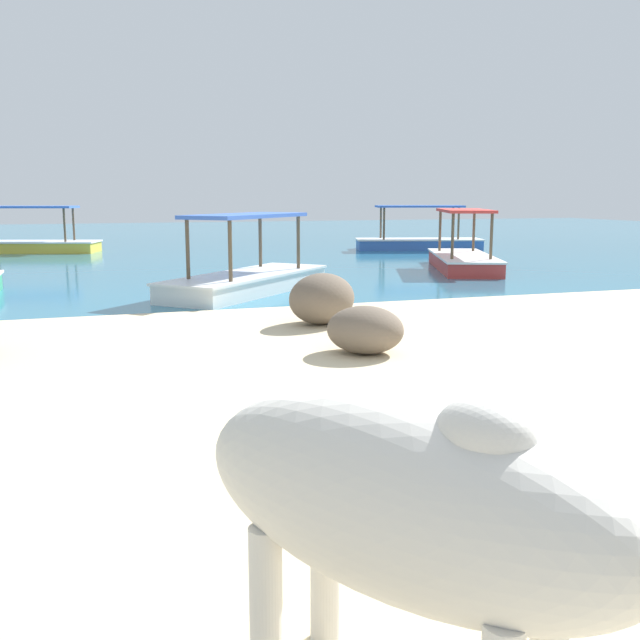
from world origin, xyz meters
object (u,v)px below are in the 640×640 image
(boat_red, at_px, (463,257))
(boat_blue, at_px, (419,240))
(cow, at_px, (416,506))
(boat_white, at_px, (247,276))
(boat_yellow, at_px, (31,243))

(boat_red, xyz_separation_m, boat_blue, (1.60, 5.51, 0.00))
(boat_red, bearing_deg, boat_blue, 4.57)
(cow, bearing_deg, boat_red, 117.89)
(boat_white, distance_m, boat_yellow, 10.86)
(boat_yellow, distance_m, boat_blue, 11.04)
(boat_yellow, height_order, boat_red, same)
(boat_white, bearing_deg, boat_yellow, 65.43)
(boat_white, bearing_deg, cow, -145.38)
(cow, relative_size, boat_red, 0.46)
(boat_white, bearing_deg, boat_red, -22.83)
(boat_yellow, xyz_separation_m, boat_blue, (10.78, -2.39, 0.00))
(boat_white, height_order, boat_blue, same)
(boat_red, bearing_deg, cow, 171.00)
(cow, bearing_deg, boat_white, 138.10)
(cow, bearing_deg, boat_yellow, 154.18)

